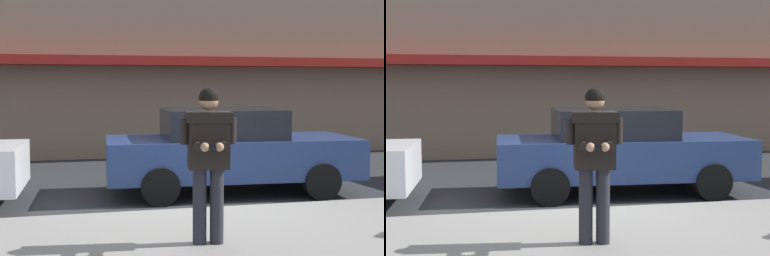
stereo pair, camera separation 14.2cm
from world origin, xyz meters
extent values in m
plane|color=#2B2D30|center=(0.00, 0.00, 0.00)|extent=(80.00, 80.00, 0.00)
cube|color=silver|center=(1.00, 0.05, 0.00)|extent=(28.00, 0.12, 0.01)
cube|color=maroon|center=(1.00, 6.15, 2.60)|extent=(26.60, 0.70, 0.24)
cube|color=navy|center=(0.95, 1.41, 0.67)|extent=(4.59, 2.07, 0.70)
cube|color=black|center=(0.77, 1.42, 1.28)|extent=(2.16, 1.75, 0.52)
cylinder|color=black|center=(2.39, 2.18, 0.32)|extent=(0.65, 0.26, 0.64)
cylinder|color=black|center=(2.30, 0.48, 0.32)|extent=(0.65, 0.26, 0.64)
cylinder|color=black|center=(-0.39, 2.34, 0.32)|extent=(0.65, 0.26, 0.64)
cylinder|color=black|center=(-0.49, 0.63, 0.32)|extent=(0.65, 0.26, 0.64)
cylinder|color=#23232B|center=(-0.27, -2.00, 0.58)|extent=(0.16, 0.16, 0.88)
cylinder|color=#23232B|center=(-0.47, -1.97, 0.58)|extent=(0.16, 0.16, 0.88)
cube|color=black|center=(-0.37, -1.98, 1.34)|extent=(0.49, 0.35, 0.64)
cube|color=black|center=(-0.37, -1.98, 1.61)|extent=(0.56, 0.40, 0.12)
cylinder|color=black|center=(-0.10, -2.02, 1.45)|extent=(0.11, 0.11, 0.30)
cylinder|color=black|center=(-0.24, -2.16, 1.30)|extent=(0.13, 0.31, 0.10)
sphere|color=tan|center=(-0.32, -2.29, 1.30)|extent=(0.10, 0.10, 0.10)
cylinder|color=black|center=(-0.63, -1.95, 1.45)|extent=(0.11, 0.11, 0.30)
cylinder|color=black|center=(-0.53, -2.13, 1.30)|extent=(0.13, 0.31, 0.10)
sphere|color=tan|center=(-0.48, -2.27, 1.30)|extent=(0.10, 0.10, 0.10)
cube|color=black|center=(-0.41, -2.32, 1.30)|extent=(0.09, 0.15, 0.07)
sphere|color=tan|center=(-0.37, -2.01, 1.80)|extent=(0.22, 0.22, 0.22)
sphere|color=black|center=(-0.37, -2.01, 1.83)|extent=(0.23, 0.23, 0.23)
camera|label=1|loc=(-1.91, -7.86, 1.98)|focal=50.00mm
camera|label=2|loc=(-1.77, -7.89, 1.98)|focal=50.00mm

